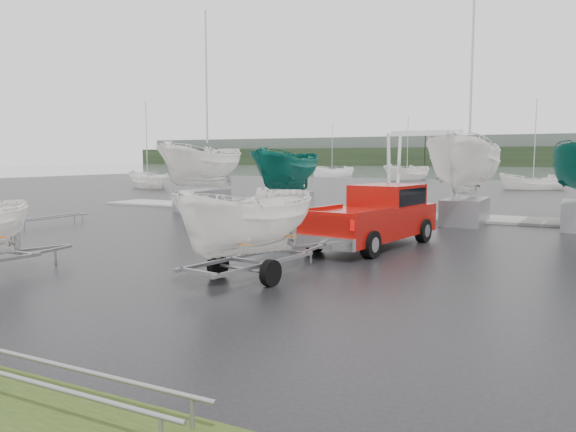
{
  "coord_description": "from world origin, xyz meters",
  "views": [
    {
      "loc": [
        10.71,
        -13.83,
        2.87
      ],
      "look_at": [
        3.42,
        0.29,
        1.2
      ],
      "focal_mm": 35.0,
      "sensor_mm": 36.0,
      "label": 1
    }
  ],
  "objects": [
    {
      "name": "far_hill",
      "position": [
        0.0,
        178.0,
        5.0
      ],
      "size": [
        300.0,
        6.0,
        10.0
      ],
      "primitive_type": "cube",
      "color": "#4C5651",
      "rests_on": "ground"
    },
    {
      "name": "boat_hoist",
      "position": [
        4.19,
        13.0,
        2.67
      ],
      "size": [
        3.3,
        2.18,
        4.12
      ],
      "color": "silver",
      "rests_on": "ground"
    },
    {
      "name": "moored_boat_2",
      "position": [
        7.2,
        40.62,
        0.01
      ],
      "size": [
        2.9,
        2.87,
        10.94
      ],
      "rotation": [
        0.0,
        0.0,
        5.07
      ],
      "color": "white",
      "rests_on": "ground"
    },
    {
      "name": "lake",
      "position": [
        0.0,
        100.0,
        -0.01
      ],
      "size": [
        300.0,
        300.0,
        0.0
      ],
      "primitive_type": "plane",
      "color": "slate",
      "rests_on": "ground"
    },
    {
      "name": "pickup_truck",
      "position": [
        4.97,
        3.6,
        1.02
      ],
      "size": [
        2.89,
        6.13,
        1.96
      ],
      "rotation": [
        0.0,
        0.0,
        -0.16
      ],
      "color": "maroon",
      "rests_on": "ground"
    },
    {
      "name": "moored_boat_0",
      "position": [
        -25.04,
        26.76,
        0.01
      ],
      "size": [
        3.2,
        3.16,
        11.17
      ],
      "rotation": [
        0.0,
        0.0,
        4.3
      ],
      "color": "white",
      "rests_on": "ground"
    },
    {
      "name": "keelboat_1",
      "position": [
        -2.29,
        11.2,
        3.37
      ],
      "size": [
        2.15,
        3.2,
        6.82
      ],
      "color": "gray",
      "rests_on": "ground"
    },
    {
      "name": "keelboat_2",
      "position": [
        6.47,
        11.0,
        4.27
      ],
      "size": [
        2.68,
        3.2,
        10.86
      ],
      "color": "gray",
      "rests_on": "ground"
    },
    {
      "name": "trailer_hitched",
      "position": [
        3.96,
        -2.77,
        2.68
      ],
      "size": [
        1.92,
        3.74,
        4.94
      ],
      "rotation": [
        0.0,
        0.0,
        -0.16
      ],
      "color": "gray",
      "rests_on": "ground"
    },
    {
      "name": "mast_rack_0",
      "position": [
        -9.0,
        1.0,
        0.35
      ],
      "size": [
        0.56,
        6.5,
        0.06
      ],
      "rotation": [
        0.0,
        0.0,
        1.57
      ],
      "color": "gray",
      "rests_on": "ground"
    },
    {
      "name": "keelboat_0",
      "position": [
        -7.32,
        11.0,
        3.93
      ],
      "size": [
        2.48,
        3.2,
        10.65
      ],
      "color": "gray",
      "rests_on": "ground"
    },
    {
      "name": "ground_plane",
      "position": [
        0.0,
        0.0,
        0.0
      ],
      "size": [
        120.0,
        120.0,
        0.0
      ],
      "primitive_type": "plane",
      "color": "black",
      "rests_on": "ground"
    },
    {
      "name": "treeline",
      "position": [
        0.0,
        170.0,
        3.0
      ],
      "size": [
        300.0,
        8.0,
        6.0
      ],
      "primitive_type": "cube",
      "color": "black",
      "rests_on": "ground"
    },
    {
      "name": "moored_boat_1",
      "position": [
        -8.5,
        56.15,
        0.0
      ],
      "size": [
        4.02,
        4.07,
        12.07
      ],
      "rotation": [
        0.0,
        0.0,
        5.9
      ],
      "color": "white",
      "rests_on": "ground"
    },
    {
      "name": "dock",
      "position": [
        0.0,
        13.0,
        0.05
      ],
      "size": [
        30.0,
        3.0,
        0.12
      ],
      "primitive_type": "cube",
      "color": "#989893",
      "rests_on": "ground"
    },
    {
      "name": "moored_boat_4",
      "position": [
        -22.65,
        65.39,
        0.0
      ],
      "size": [
        3.19,
        3.15,
        11.32
      ],
      "rotation": [
        0.0,
        0.0,
        5.01
      ],
      "color": "white",
      "rests_on": "ground"
    }
  ]
}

